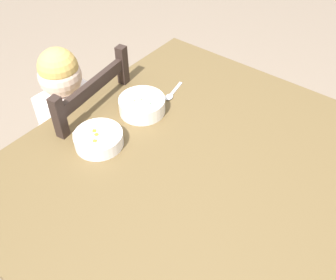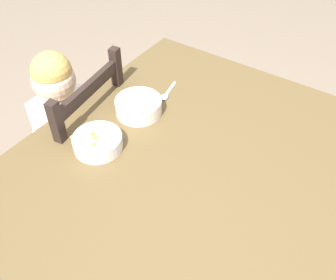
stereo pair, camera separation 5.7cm
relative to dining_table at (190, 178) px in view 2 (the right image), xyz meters
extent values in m
plane|color=#806F5E|center=(0.00, 0.00, -0.65)|extent=(8.00, 8.00, 0.00)
cube|color=brown|center=(0.00, 0.00, 0.07)|extent=(1.26, 1.10, 0.04)
cylinder|color=brown|center=(-0.56, 0.47, -0.30)|extent=(0.07, 0.07, 0.70)
cylinder|color=brown|center=(0.56, 0.47, -0.30)|extent=(0.07, 0.07, 0.70)
cube|color=#2D211C|center=(-0.02, 0.65, -0.22)|extent=(0.47, 0.47, 0.02)
cube|color=#2D211C|center=(0.15, 0.86, -0.44)|extent=(0.04, 0.04, 0.42)
cube|color=#2D211C|center=(-0.23, 0.81, -0.44)|extent=(0.04, 0.04, 0.42)
cube|color=#2D211C|center=(0.20, 0.49, -0.44)|extent=(0.04, 0.04, 0.42)
cube|color=#2D211C|center=(-0.18, 0.43, -0.44)|extent=(0.04, 0.04, 0.42)
cube|color=#2D211C|center=(0.20, 0.49, 0.03)|extent=(0.04, 0.04, 0.47)
cube|color=#2D211C|center=(-0.18, 0.43, 0.03)|extent=(0.04, 0.04, 0.47)
cube|color=#2D211C|center=(0.01, 0.46, 0.19)|extent=(0.36, 0.07, 0.05)
cube|color=#2D211C|center=(0.01, 0.46, 0.05)|extent=(0.36, 0.07, 0.05)
cube|color=white|center=(-0.02, 0.62, -0.05)|extent=(0.22, 0.14, 0.32)
sphere|color=beige|center=(-0.02, 0.62, 0.18)|extent=(0.17, 0.17, 0.17)
sphere|color=tan|center=(-0.02, 0.62, 0.22)|extent=(0.16, 0.16, 0.16)
cylinder|color=#3F4C72|center=(-0.07, 0.50, -0.43)|extent=(0.07, 0.07, 0.44)
cylinder|color=#3F4C72|center=(0.04, 0.50, -0.43)|extent=(0.07, 0.07, 0.44)
cylinder|color=white|center=(-0.15, 0.52, 0.03)|extent=(0.06, 0.24, 0.13)
cylinder|color=white|center=(0.11, 0.52, 0.03)|extent=(0.06, 0.24, 0.13)
cylinder|color=white|center=(0.10, 0.30, 0.12)|extent=(0.18, 0.18, 0.06)
cylinder|color=white|center=(0.10, 0.30, 0.10)|extent=(0.08, 0.08, 0.01)
cylinder|color=green|center=(0.10, 0.30, 0.13)|extent=(0.15, 0.15, 0.03)
sphere|color=#519542|center=(0.10, 0.30, 0.15)|extent=(0.01, 0.01, 0.01)
sphere|color=#53AC3B|center=(0.07, 0.31, 0.15)|extent=(0.01, 0.01, 0.01)
sphere|color=#4CA84A|center=(0.10, 0.26, 0.15)|extent=(0.01, 0.01, 0.01)
cylinder|color=white|center=(-0.13, 0.30, 0.12)|extent=(0.17, 0.17, 0.05)
cylinder|color=white|center=(-0.13, 0.30, 0.10)|extent=(0.08, 0.08, 0.01)
cylinder|color=orange|center=(-0.13, 0.30, 0.13)|extent=(0.14, 0.14, 0.03)
cube|color=orange|center=(-0.14, 0.30, 0.14)|extent=(0.02, 0.02, 0.01)
cube|color=orange|center=(-0.16, 0.28, 0.14)|extent=(0.02, 0.02, 0.01)
cube|color=orange|center=(-0.13, 0.32, 0.14)|extent=(0.02, 0.02, 0.01)
cube|color=silver|center=(0.29, 0.28, 0.10)|extent=(0.10, 0.03, 0.00)
ellipsoid|color=silver|center=(0.23, 0.27, 0.10)|extent=(0.05, 0.04, 0.01)
camera|label=1|loc=(-0.72, -0.46, 1.01)|focal=39.72mm
camera|label=2|loc=(-0.75, -0.42, 1.01)|focal=39.72mm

